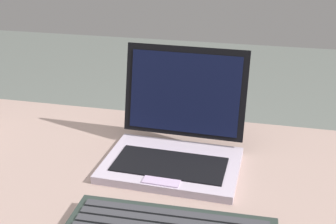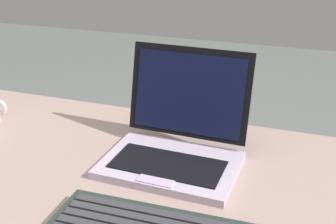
{
  "view_description": "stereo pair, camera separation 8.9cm",
  "coord_description": "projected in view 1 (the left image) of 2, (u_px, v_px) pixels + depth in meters",
  "views": [
    {
      "loc": [
        0.27,
        -0.69,
        1.22
      ],
      "look_at": [
        0.08,
        0.1,
        0.87
      ],
      "focal_mm": 46.11,
      "sensor_mm": 36.0,
      "label": 1
    },
    {
      "loc": [
        0.35,
        -0.66,
        1.22
      ],
      "look_at": [
        0.08,
        0.1,
        0.87
      ],
      "focal_mm": 46.11,
      "sensor_mm": 36.0,
      "label": 2
    }
  ],
  "objects": [
    {
      "name": "laptop_front",
      "position": [
        176.0,
        140.0,
        0.93
      ],
      "size": [
        0.29,
        0.25,
        0.23
      ],
      "color": "#BFB0C3",
      "rests_on": "desk"
    }
  ]
}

